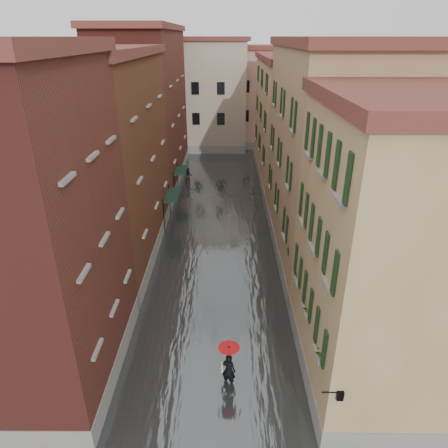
{
  "coord_description": "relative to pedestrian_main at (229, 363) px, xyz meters",
  "views": [
    {
      "loc": [
        0.65,
        -15.34,
        13.51
      ],
      "look_at": [
        0.52,
        6.94,
        3.0
      ],
      "focal_mm": 32.0,
      "sensor_mm": 36.0,
      "label": 1
    }
  ],
  "objects": [
    {
      "name": "pedestrian_main",
      "position": [
        0.0,
        0.0,
        0.0
      ],
      "size": [
        0.9,
        0.9,
        2.06
      ],
      "color": "black",
      "rests_on": "ground"
    },
    {
      "name": "pedestrian_far",
      "position": [
        -3.92,
        25.55,
        -0.37
      ],
      "size": [
        0.88,
        0.71,
        1.72
      ],
      "primitive_type": "imported",
      "rotation": [
        0.0,
        0.0,
        0.07
      ],
      "color": "black",
      "rests_on": "ground"
    },
    {
      "name": "floodwater",
      "position": [
        -0.78,
        15.84,
        -1.13
      ],
      "size": [
        10.0,
        60.0,
        0.2
      ],
      "primitive_type": "cube",
      "color": "#414648",
      "rests_on": "ground"
    },
    {
      "name": "building_right_mid",
      "position": [
        6.22,
        11.84,
        5.27
      ],
      "size": [
        6.0,
        14.0,
        13.0
      ],
      "primitive_type": "cube",
      "color": "#A28262",
      "rests_on": "ground"
    },
    {
      "name": "building_left_far",
      "position": [
        -7.78,
        26.84,
        5.77
      ],
      "size": [
        6.0,
        16.0,
        14.0
      ],
      "primitive_type": "cube",
      "color": "maroon",
      "rests_on": "ground"
    },
    {
      "name": "wall_lantern",
      "position": [
        3.55,
        -3.16,
        1.78
      ],
      "size": [
        0.71,
        0.22,
        0.35
      ],
      "color": "black",
      "rests_on": "ground"
    },
    {
      "name": "building_left_near",
      "position": [
        -7.78,
        0.84,
        5.27
      ],
      "size": [
        6.0,
        8.0,
        13.0
      ],
      "primitive_type": "cube",
      "color": "maroon",
      "rests_on": "ground"
    },
    {
      "name": "building_right_near",
      "position": [
        6.22,
        0.84,
        4.52
      ],
      "size": [
        6.0,
        8.0,
        11.5
      ],
      "primitive_type": "cube",
      "color": "#9F8452",
      "rests_on": "ground"
    },
    {
      "name": "building_left_mid",
      "position": [
        -7.78,
        11.84,
        5.02
      ],
      "size": [
        6.0,
        14.0,
        12.5
      ],
      "primitive_type": "cube",
      "color": "#562C1B",
      "rests_on": "ground"
    },
    {
      "name": "building_right_far",
      "position": [
        6.22,
        26.84,
        4.52
      ],
      "size": [
        6.0,
        16.0,
        11.5
      ],
      "primitive_type": "cube",
      "color": "#9F8452",
      "rests_on": "ground"
    },
    {
      "name": "awning_near",
      "position": [
        -4.26,
        15.99,
        1.25
      ],
      "size": [
        1.09,
        3.25,
        2.8
      ],
      "color": "black",
      "rests_on": "ground"
    },
    {
      "name": "building_end_cream",
      "position": [
        -3.78,
        40.84,
        5.27
      ],
      "size": [
        12.0,
        9.0,
        13.0
      ],
      "primitive_type": "cube",
      "color": "#B19E8C",
      "rests_on": "ground"
    },
    {
      "name": "awning_far",
      "position": [
        -4.26,
        22.15,
        1.24
      ],
      "size": [
        1.09,
        2.83,
        2.8
      ],
      "color": "black",
      "rests_on": "ground"
    },
    {
      "name": "window_planters",
      "position": [
        3.34,
        2.23,
        2.28
      ],
      "size": [
        0.59,
        8.54,
        0.84
      ],
      "color": "#A14234",
      "rests_on": "ground"
    },
    {
      "name": "ground",
      "position": [
        -0.78,
        2.84,
        -1.23
      ],
      "size": [
        120.0,
        120.0,
        0.0
      ],
      "primitive_type": "plane",
      "color": "#4F4F51",
      "rests_on": "ground"
    },
    {
      "name": "building_end_pink",
      "position": [
        5.22,
        42.84,
        4.77
      ],
      "size": [
        10.0,
        9.0,
        12.0
      ],
      "primitive_type": "cube",
      "color": "tan",
      "rests_on": "ground"
    }
  ]
}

